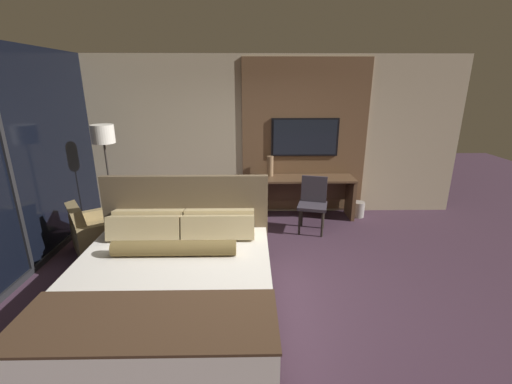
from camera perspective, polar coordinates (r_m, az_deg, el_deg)
ground_plane at (r=4.24m, az=1.53°, el=-15.76°), size 16.00×16.00×0.00m
wall_back_tv_panel at (r=6.20m, az=1.55°, el=9.09°), size 7.20×0.09×2.80m
wall_left_window at (r=4.94m, az=-35.93°, el=2.50°), size 0.06×6.00×2.80m
bed at (r=3.76m, az=-13.86°, el=-14.85°), size 2.07×2.26×1.25m
desk at (r=6.19m, az=8.09°, el=0.37°), size 1.72×0.53×0.74m
tv at (r=6.19m, az=8.15°, el=9.03°), size 1.19×0.04×0.67m
desk_chair at (r=5.63m, az=9.50°, el=-1.18°), size 0.54×0.54×0.89m
armchair_by_window at (r=5.45m, az=-24.62°, el=-6.42°), size 1.00×1.01×0.75m
floor_lamp at (r=5.77m, az=-24.00°, el=7.47°), size 0.34×0.34×1.73m
vase_tall at (r=6.10m, az=2.37°, el=4.34°), size 0.12×0.12×0.36m
waste_bin at (r=6.49m, az=16.66°, el=-2.77°), size 0.22×0.22×0.28m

